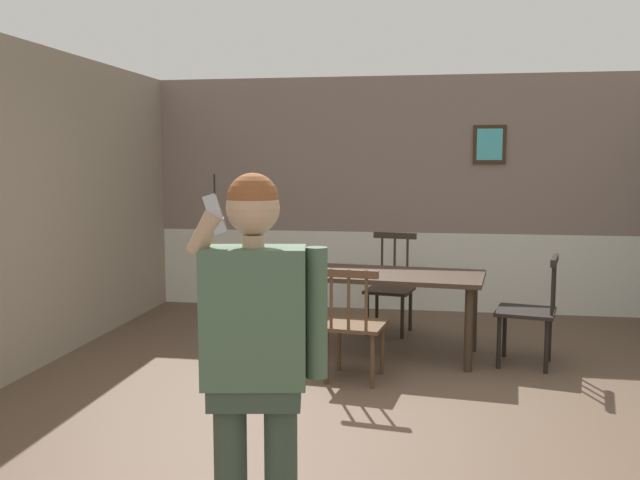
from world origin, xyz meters
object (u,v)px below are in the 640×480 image
(person_figure, at_px, (256,345))
(chair_at_table_head, at_px, (530,310))
(chair_by_doorway, at_px, (390,286))
(chair_near_window, at_px, (354,324))
(dining_table, at_px, (374,282))

(person_figure, bearing_deg, chair_at_table_head, -125.06)
(chair_by_doorway, relative_size, chair_at_table_head, 1.06)
(chair_at_table_head, distance_m, person_figure, 3.62)
(chair_near_window, relative_size, chair_at_table_head, 0.97)
(chair_by_doorway, distance_m, chair_at_table_head, 1.57)
(chair_near_window, bearing_deg, chair_at_table_head, 32.04)
(chair_by_doorway, bearing_deg, chair_near_window, 94.22)
(chair_at_table_head, bearing_deg, chair_near_window, 126.92)
(dining_table, height_order, chair_at_table_head, chair_at_table_head)
(chair_by_doorway, bearing_deg, chair_at_table_head, 153.06)
(dining_table, distance_m, chair_near_window, 0.83)
(person_figure, bearing_deg, chair_near_window, -102.16)
(chair_at_table_head, xyz_separation_m, person_figure, (-1.55, -3.24, 0.50))
(dining_table, xyz_separation_m, chair_at_table_head, (1.33, -0.16, -0.18))
(dining_table, distance_m, person_figure, 3.42)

